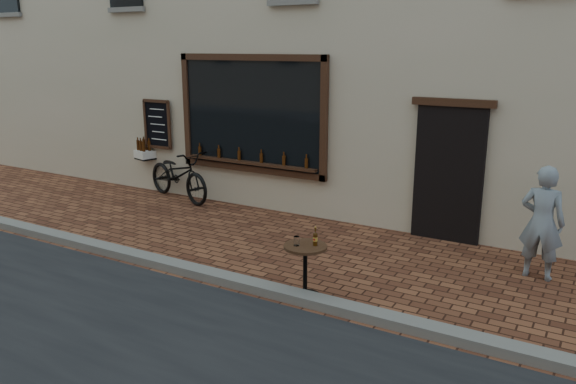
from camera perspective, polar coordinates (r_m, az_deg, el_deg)
The scene contains 5 objects.
ground at distance 7.50m, azimuth -6.18°, elevation -9.96°, with size 90.00×90.00×0.00m, color #4E2719.
kerb at distance 7.62m, azimuth -5.29°, elevation -9.02°, with size 90.00×0.25×0.12m, color slate.
cargo_bicycle at distance 11.89m, azimuth -11.17°, elevation 1.83°, with size 2.40×1.26×1.13m.
bistro_table at distance 7.10m, azimuth 1.78°, elevation -6.95°, with size 0.55×0.55×0.94m.
pedestrian at distance 8.35m, azimuth 24.40°, elevation -2.84°, with size 0.58×0.38×1.59m, color gray.
Camera 1 is at (4.10, -5.46, 3.10)m, focal length 35.00 mm.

